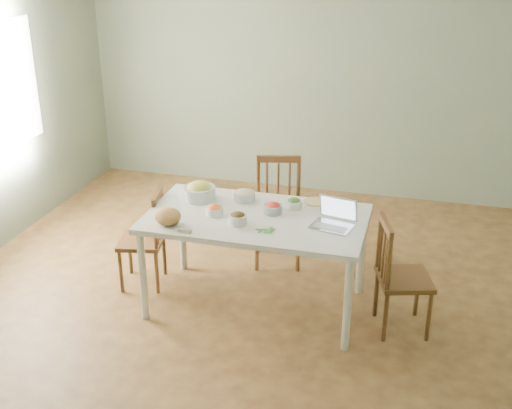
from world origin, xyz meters
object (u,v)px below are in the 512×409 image
(chair_left, at_px, (141,239))
(laptop, at_px, (332,215))
(bread_boule, at_px, (168,216))
(chair_right, at_px, (405,276))
(chair_far, at_px, (278,214))
(bowl_squash, at_px, (200,191))
(dining_table, at_px, (256,262))

(chair_left, height_order, laptop, laptop)
(chair_left, relative_size, bread_boule, 4.38)
(chair_right, height_order, laptop, laptop)
(chair_far, relative_size, laptop, 3.26)
(chair_right, relative_size, bread_boule, 4.64)
(chair_far, bearing_deg, bread_boule, -131.62)
(laptop, bearing_deg, chair_far, 138.70)
(bowl_squash, bearing_deg, dining_table, -20.68)
(chair_right, xyz_separation_m, bowl_squash, (-1.72, 0.23, 0.43))
(bowl_squash, bearing_deg, laptop, -12.41)
(bread_boule, bearing_deg, dining_table, 27.65)
(chair_far, xyz_separation_m, bowl_squash, (-0.53, -0.58, 0.39))
(dining_table, height_order, bowl_squash, bowl_squash)
(chair_far, bearing_deg, laptop, -66.60)
(bowl_squash, bearing_deg, chair_right, -7.66)
(dining_table, distance_m, bread_boule, 0.83)
(chair_far, distance_m, bowl_squash, 0.88)
(bowl_squash, xyz_separation_m, laptop, (1.15, -0.25, 0.03))
(chair_far, distance_m, laptop, 1.12)
(chair_right, relative_size, laptop, 3.05)
(dining_table, relative_size, bowl_squash, 6.59)
(chair_left, height_order, bowl_squash, bowl_squash)
(laptop, bearing_deg, bread_boule, -155.19)
(dining_table, height_order, chair_far, chair_far)
(dining_table, height_order, laptop, laptop)
(chair_right, height_order, bowl_squash, bowl_squash)
(bowl_squash, bearing_deg, chair_left, -167.09)
(bowl_squash, bearing_deg, chair_far, 47.40)
(chair_far, bearing_deg, chair_right, -47.37)
(dining_table, bearing_deg, chair_right, -1.33)
(dining_table, relative_size, chair_far, 1.76)
(chair_far, height_order, chair_right, chair_far)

